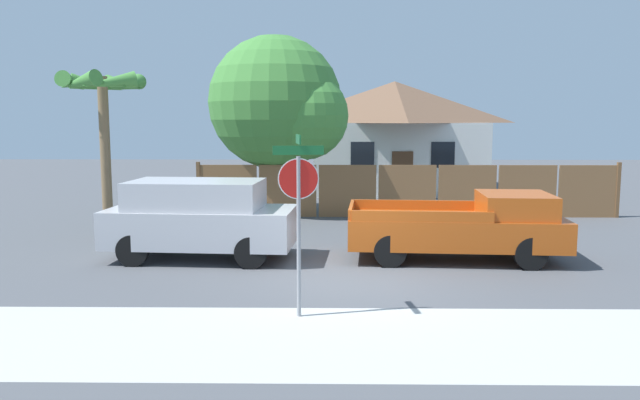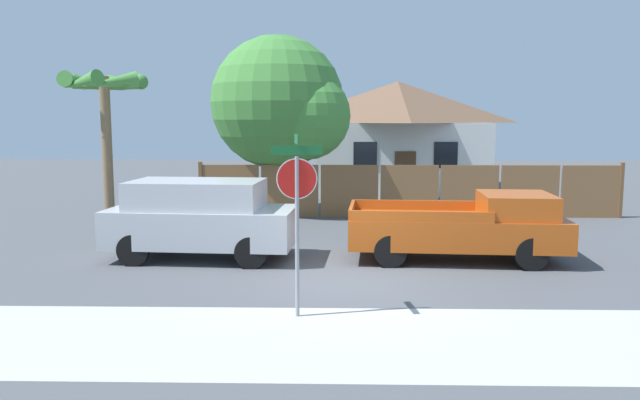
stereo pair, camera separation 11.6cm
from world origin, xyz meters
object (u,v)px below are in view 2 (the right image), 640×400
red_suv (201,217)px  orange_pickup (465,227)px  house (397,134)px  oak_tree (283,105)px  palm_tree (105,97)px  stop_sign (297,196)px

red_suv → orange_pickup: size_ratio=0.88×
house → oak_tree: (-4.80, -8.13, 1.16)m
oak_tree → orange_pickup: 9.34m
oak_tree → orange_pickup: (4.90, -7.36, -3.02)m
house → red_suv: house is taller
house → orange_pickup: size_ratio=1.59×
red_suv → orange_pickup: red_suv is taller
palm_tree → house: bearing=53.9°
orange_pickup → palm_tree: bearing=168.6°
house → palm_tree: (-9.36, -12.85, 1.27)m
palm_tree → orange_pickup: (9.45, -2.64, -3.13)m
palm_tree → orange_pickup: size_ratio=0.90×
palm_tree → red_suv: bearing=-39.7°
oak_tree → palm_tree: (-4.56, -4.72, 0.11)m
house → oak_tree: oak_tree is taller
house → red_suv: size_ratio=1.81×
orange_pickup → stop_sign: 5.89m
oak_tree → red_suv: (-1.41, -7.34, -2.81)m
oak_tree → stop_sign: 11.93m
house → stop_sign: (-3.63, -19.88, -0.60)m
red_suv → stop_sign: stop_sign is taller
house → stop_sign: 20.21m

